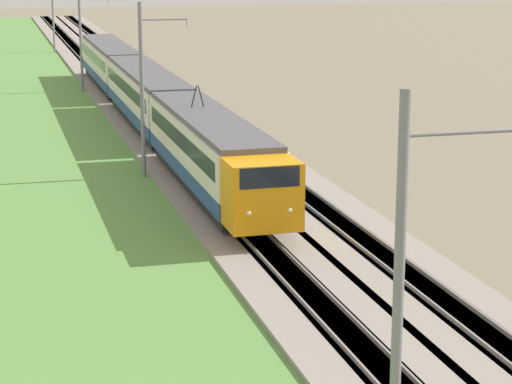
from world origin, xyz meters
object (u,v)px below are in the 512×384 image
(catenary_mast_mid, at_px, (143,89))
(catenary_mast_distant, at_px, (53,11))
(passenger_train, at_px, (147,94))
(catenary_mast_far, at_px, (81,39))
(catenary_mast_near, at_px, (400,310))

(catenary_mast_mid, bearing_deg, catenary_mast_distant, 0.00)
(passenger_train, height_order, catenary_mast_distant, catenary_mast_distant)
(passenger_train, distance_m, catenary_mast_far, 18.74)
(passenger_train, relative_size, catenary_mast_near, 6.48)
(passenger_train, bearing_deg, catenary_mast_near, -2.94)
(catenary_mast_near, bearing_deg, catenary_mast_distant, 0.00)
(catenary_mast_near, bearing_deg, catenary_mast_far, -0.00)
(passenger_train, xyz_separation_m, catenary_mast_distant, (51.63, 2.46, 2.49))
(catenary_mast_mid, distance_m, catenary_mast_distant, 66.33)
(catenary_mast_mid, relative_size, catenary_mast_far, 1.06)
(catenary_mast_far, bearing_deg, catenary_mast_near, 180.00)
(catenary_mast_near, relative_size, catenary_mast_distant, 0.97)
(passenger_train, height_order, catenary_mast_mid, catenary_mast_mid)
(catenary_mast_far, bearing_deg, catenary_mast_mid, 179.99)
(passenger_train, relative_size, catenary_mast_distant, 6.28)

